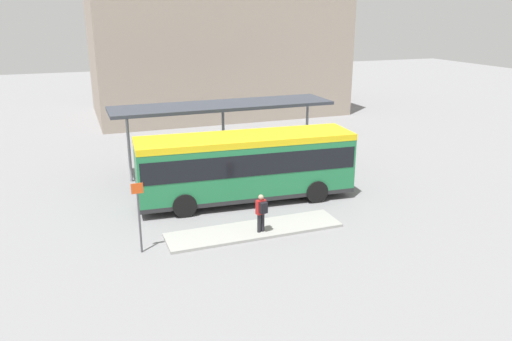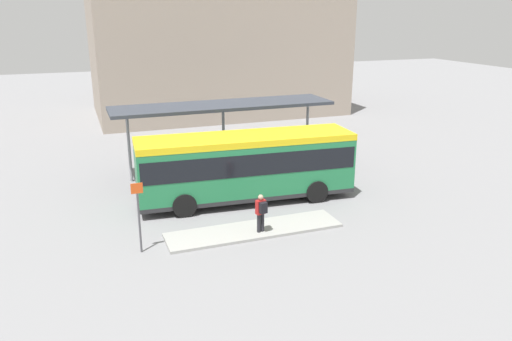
% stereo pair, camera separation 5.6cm
% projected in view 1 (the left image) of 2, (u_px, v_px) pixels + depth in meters
% --- Properties ---
extents(ground_plane, '(120.00, 120.00, 0.00)m').
position_uv_depth(ground_plane, '(246.00, 200.00, 24.43)').
color(ground_plane, gray).
extents(curb_island, '(7.44, 1.80, 0.12)m').
position_uv_depth(curb_island, '(254.00, 230.00, 20.95)').
color(curb_island, '#9E9E99').
rests_on(curb_island, ground_plane).
extents(city_bus, '(10.47, 3.27, 3.26)m').
position_uv_depth(city_bus, '(246.00, 163.00, 23.85)').
color(city_bus, '#237A47').
rests_on(city_bus, ground_plane).
extents(pedestrian_waiting, '(0.43, 0.47, 1.63)m').
position_uv_depth(pedestrian_waiting, '(261.00, 211.00, 20.35)').
color(pedestrian_waiting, '#232328').
rests_on(pedestrian_waiting, curb_island).
extents(bicycle_blue, '(0.48, 1.80, 0.78)m').
position_uv_depth(bicycle_blue, '(342.00, 161.00, 29.47)').
color(bicycle_blue, black).
rests_on(bicycle_blue, ground_plane).
extents(bicycle_yellow, '(0.48, 1.64, 0.71)m').
position_uv_depth(bicycle_yellow, '(337.00, 157.00, 30.32)').
color(bicycle_yellow, black).
rests_on(bicycle_yellow, ground_plane).
extents(station_shelter, '(12.36, 2.98, 3.93)m').
position_uv_depth(station_shelter, '(223.00, 107.00, 27.73)').
color(station_shelter, '#383D47').
rests_on(station_shelter, ground_plane).
extents(platform_sign, '(0.44, 0.08, 2.80)m').
position_uv_depth(platform_sign, '(139.00, 215.00, 18.69)').
color(platform_sign, '#4C4C51').
rests_on(platform_sign, ground_plane).
extents(station_building, '(21.27, 11.97, 11.38)m').
position_uv_depth(station_building, '(215.00, 48.00, 44.58)').
color(station_building, gray).
rests_on(station_building, ground_plane).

